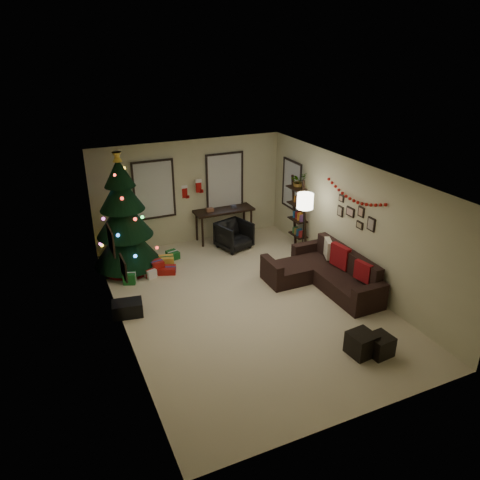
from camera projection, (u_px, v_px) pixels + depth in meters
name	position (u px, v px, depth m)	size (l,w,h in m)	color
floor	(248.00, 302.00, 9.56)	(7.00, 7.00, 0.00)	beige
ceiling	(249.00, 176.00, 8.47)	(7.00, 7.00, 0.00)	white
wall_back	(190.00, 192.00, 11.93)	(5.00, 5.00, 0.00)	#C2BC94
wall_front	(361.00, 342.00, 6.09)	(5.00, 5.00, 0.00)	#C2BC94
wall_left	(119.00, 267.00, 8.07)	(7.00, 7.00, 0.00)	#C2BC94
wall_right	(353.00, 223.00, 9.95)	(7.00, 7.00, 0.00)	#C2BC94
window_back_left	(154.00, 190.00, 11.47)	(1.05, 0.06, 1.50)	#728CB2
window_back_right	(225.00, 181.00, 12.18)	(1.05, 0.06, 1.50)	#728CB2
window_right_wall	(292.00, 185.00, 12.01)	(0.06, 0.90, 1.30)	#728CB2
christmas_tree	(124.00, 221.00, 10.49)	(1.55, 1.55, 2.88)	black
presents	(150.00, 267.00, 10.76)	(1.50, 1.10, 0.30)	gold
sofa	(325.00, 274.00, 10.14)	(1.70, 2.49, 0.83)	black
pillow_red_a	(363.00, 272.00, 9.43)	(0.11, 0.40, 0.40)	maroon
pillow_red_b	(340.00, 256.00, 10.09)	(0.13, 0.50, 0.50)	maroon
pillow_cream	(328.00, 248.00, 10.48)	(0.12, 0.41, 0.41)	#BCB398
ottoman_near	(361.00, 344.00, 7.93)	(0.43, 0.43, 0.41)	black
ottoman_far	(380.00, 345.00, 7.93)	(0.39, 0.39, 0.37)	black
desk	(224.00, 213.00, 12.24)	(1.58, 0.56, 0.85)	black
desk_chair	(234.00, 235.00, 11.87)	(0.70, 0.65, 0.72)	black
bookshelf	(298.00, 215.00, 11.63)	(0.30, 0.56, 1.90)	black
potted_plant	(298.00, 179.00, 11.34)	(0.50, 0.43, 0.55)	#4C4C4C
floor_lamp	(305.00, 206.00, 10.59)	(0.37, 0.37, 1.77)	black
art_map	(111.00, 240.00, 8.61)	(0.04, 0.60, 0.50)	black
art_abstract	(123.00, 268.00, 7.67)	(0.04, 0.45, 0.35)	black
gallery	(355.00, 215.00, 9.80)	(0.03, 1.25, 0.54)	black
garland	(354.00, 195.00, 9.67)	(0.08, 1.90, 0.30)	#A5140C
stocking_left	(185.00, 191.00, 11.88)	(0.20, 0.05, 0.36)	#990F0C
stocking_right	(199.00, 186.00, 11.80)	(0.20, 0.05, 0.36)	#990F0C
storage_bin	(127.00, 308.00, 9.07)	(0.58, 0.39, 0.29)	black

